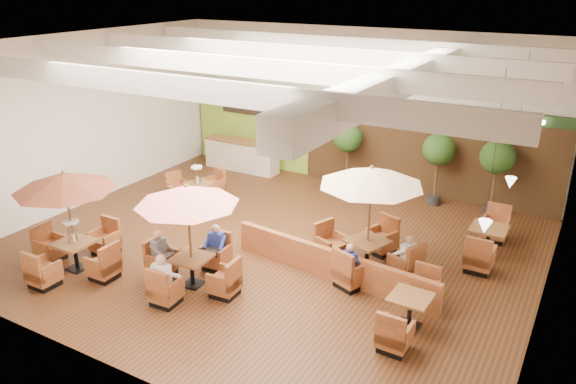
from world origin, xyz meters
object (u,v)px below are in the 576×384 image
Objects in this scene: table_2 at (370,201)px; diner_0 at (164,274)px; topiary_0 at (348,141)px; diner_4 at (407,252)px; topiary_2 at (497,160)px; diner_1 at (215,242)px; table_1 at (188,218)px; table_5 at (487,242)px; diner_2 at (161,249)px; topiary_1 at (438,152)px; table_4 at (409,312)px; diner_3 at (351,260)px; table_0 at (68,204)px; table_3 at (193,189)px; service_counter at (242,155)px; booth_divider at (331,264)px.

table_2 is 3.53× the size of diner_0.
topiary_0 is 3.06× the size of diner_4.
topiary_2 is 9.02m from diner_1.
table_1 is at bearing -118.87° from table_2.
table_5 is 3.59× the size of diner_2.
topiary_0 reaches higher than table_5.
topiary_1 is at bearing 0.00° from topiary_0.
topiary_1 reaches higher than diner_4.
diner_2 is at bearing 143.94° from diner_4.
topiary_1 is (0.25, 5.21, -0.11)m from table_2.
table_1 is 4.44m from table_2.
topiary_1 is 3.20× the size of diner_1.
diner_3 is at bearing 154.98° from table_4.
table_2 is at bearing -136.92° from table_5.
table_0 is at bearing -129.26° from table_2.
topiary_2 reaches higher than table_3.
diner_1 is at bearing -93.68° from topiary_0.
table_3 is at bearing -151.70° from topiary_1.
service_counter is 3.93× the size of diner_4.
table_2 is 1.57m from diner_3.
table_3 is (-6.81, 1.41, -1.47)m from table_2.
diner_1 is at bearing 96.08° from diner_0.
table_5 is (9.01, 6.06, -1.43)m from table_0.
diner_3 is at bearing 2.21° from table_3.
topiary_0 is 0.97× the size of topiary_1.
booth_divider is 0.68m from diner_3.
service_counter is 8.86m from table_0.
diner_2 reaches higher than diner_1.
table_4 is 3.35× the size of diner_1.
topiary_0 is at bearing 2.64° from service_counter.
service_counter is 3.98× the size of diner_1.
table_0 is (-5.91, -2.82, 1.42)m from booth_divider.
table_5 is at bearing 27.65° from table_3.
topiary_0 is (3.56, 8.94, -0.08)m from table_0.
table_2 is (7.28, -5.01, 1.33)m from service_counter.
table_4 is at bearing -37.49° from service_counter.
service_counter is 1.02× the size of table_2.
service_counter is at bearing -178.77° from topiary_2.
diner_3 is (2.93, -6.25, -1.01)m from topiary_0.
table_1 is at bearing -167.96° from table_4.
table_3 is at bearing -56.87° from diner_1.
table_1 is at bearing -128.76° from diner_3.
table_2 is 5.22m from topiary_1.
table_0 reaches higher than diner_4.
topiary_1 is at bearing 108.21° from table_2.
diner_2 is at bearing -100.01° from topiary_0.
booth_divider is at bearing 158.16° from table_4.
topiary_1 is 3.16× the size of diner_4.
table_5 is at bearing 123.21° from diner_2.
topiary_0 is 3.10× the size of diner_1.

